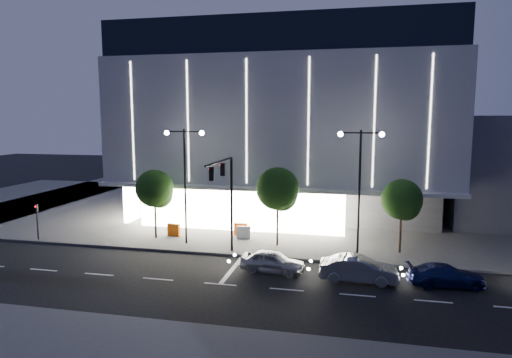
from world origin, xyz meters
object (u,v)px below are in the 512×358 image
object	(u,v)px
traffic_mast	(226,188)
tree_mid	(278,191)
tree_right	(402,202)
barrier_d	(244,232)
street_lamp_west	(185,169)
street_lamp_east	(360,174)
ped_signal_far	(37,218)
car_third	(446,275)
tree_left	(155,191)
barrier_a	(174,230)
car_lead	(272,262)
barrier_c	(241,229)
car_second	(359,269)

from	to	relation	value
traffic_mast	tree_mid	world-z (taller)	traffic_mast
tree_right	barrier_d	bearing A→B (deg)	174.01
street_lamp_west	tree_right	bearing A→B (deg)	3.64
street_lamp_east	tree_mid	size ratio (longest dim) A/B	1.46
street_lamp_west	ped_signal_far	world-z (taller)	street_lamp_west
tree_right	car_third	bearing A→B (deg)	-71.01
tree_left	car_third	size ratio (longest dim) A/B	1.29
car_third	barrier_d	world-z (taller)	car_third
car_third	street_lamp_east	bearing A→B (deg)	38.88
barrier_a	ped_signal_far	bearing A→B (deg)	-150.54
traffic_mast	ped_signal_far	xyz separation A→B (m)	(-16.00, 1.16, -3.14)
tree_right	barrier_a	world-z (taller)	tree_right
tree_left	barrier_d	xyz separation A→B (m)	(7.01, 1.26, -3.38)
car_lead	barrier_a	bearing A→B (deg)	62.73
tree_left	car_third	distance (m)	22.13
tree_right	barrier_a	xyz separation A→B (m)	(-17.86, 0.89, -3.23)
barrier_c	barrier_d	bearing A→B (deg)	-65.82
street_lamp_west	tree_right	world-z (taller)	street_lamp_west
street_lamp_west	street_lamp_east	bearing A→B (deg)	0.00
traffic_mast	tree_right	size ratio (longest dim) A/B	1.28
street_lamp_west	street_lamp_east	size ratio (longest dim) A/B	1.00
traffic_mast	barrier_c	distance (m)	7.40
traffic_mast	car_third	distance (m)	14.91
car_second	barrier_a	bearing A→B (deg)	65.05
street_lamp_west	car_lead	distance (m)	10.45
traffic_mast	tree_right	world-z (taller)	traffic_mast
traffic_mast	car_lead	size ratio (longest dim) A/B	1.71
street_lamp_west	tree_mid	size ratio (longest dim) A/B	1.46
barrier_a	tree_right	bearing A→B (deg)	8.04
tree_left	car_second	distance (m)	17.52
traffic_mast	street_lamp_west	xyz separation A→B (m)	(-4.00, 2.66, 0.93)
street_lamp_west	car_lead	size ratio (longest dim) A/B	2.18
tree_left	barrier_c	world-z (taller)	tree_left
car_lead	car_third	distance (m)	10.40
street_lamp_west	tree_right	size ratio (longest dim) A/B	1.63
car_second	car_third	world-z (taller)	car_second
tree_mid	barrier_d	world-z (taller)	tree_mid
car_second	barrier_c	world-z (taller)	car_second
car_third	barrier_a	xyz separation A→B (m)	(-19.90, 6.83, 0.01)
tree_mid	street_lamp_west	bearing A→B (deg)	-171.74
car_third	barrier_c	size ratio (longest dim) A/B	4.03
car_second	barrier_d	world-z (taller)	car_second
barrier_a	tree_left	bearing A→B (deg)	-131.09
ped_signal_far	car_third	xyz separation A→B (m)	(30.07, -3.41, -1.24)
barrier_a	barrier_c	size ratio (longest dim) A/B	1.00
traffic_mast	barrier_d	bearing A→B (deg)	89.62
tree_left	car_lead	xyz separation A→B (m)	(10.64, -5.79, -3.33)
car_lead	ped_signal_far	bearing A→B (deg)	88.40
street_lamp_west	barrier_c	world-z (taller)	street_lamp_west
street_lamp_west	barrier_c	size ratio (longest dim) A/B	8.18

